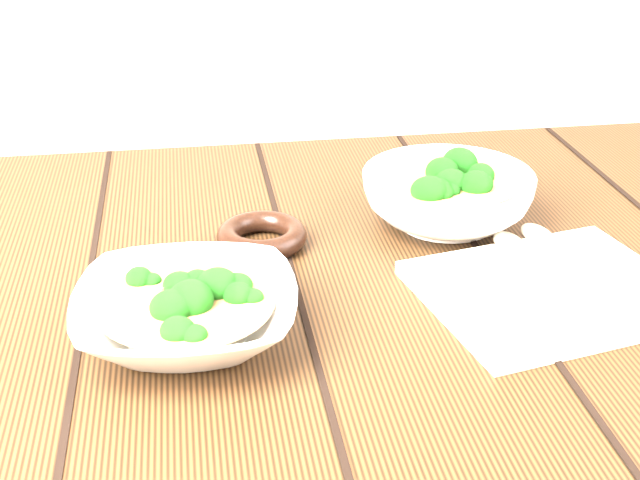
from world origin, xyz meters
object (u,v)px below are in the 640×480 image
(soup_bowl_front, at_px, (186,312))
(napkin, at_px, (551,291))
(trivet, at_px, (262,236))
(table, at_px, (315,380))
(soup_bowl_back, at_px, (447,196))

(soup_bowl_front, xyz_separation_m, napkin, (0.34, 0.02, -0.02))
(soup_bowl_front, xyz_separation_m, trivet, (0.08, 0.17, -0.01))
(napkin, bearing_deg, trivet, 138.01)
(table, xyz_separation_m, soup_bowl_back, (0.16, 0.11, 0.15))
(soup_bowl_back, bearing_deg, table, -146.86)
(soup_bowl_back, xyz_separation_m, trivet, (-0.21, -0.03, -0.02))
(table, xyz_separation_m, soup_bowl_front, (-0.13, -0.09, 0.15))
(table, relative_size, trivet, 12.52)
(trivet, bearing_deg, soup_bowl_front, -115.60)
(table, xyz_separation_m, trivet, (-0.04, 0.08, 0.13))
(napkin, bearing_deg, table, 150.38)
(table, height_order, napkin, napkin)
(soup_bowl_front, distance_m, trivet, 0.19)
(soup_bowl_front, distance_m, napkin, 0.34)
(soup_bowl_front, relative_size, trivet, 2.16)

